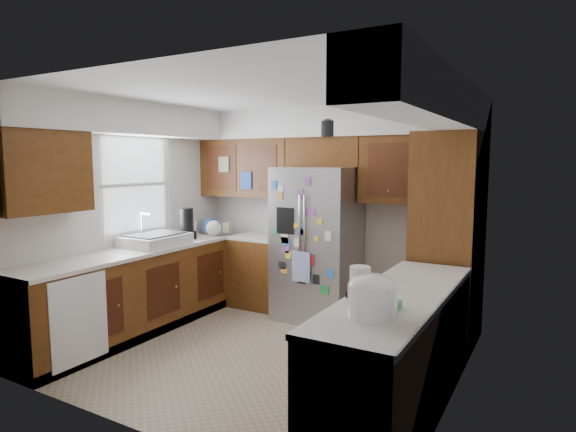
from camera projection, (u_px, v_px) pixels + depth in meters
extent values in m
plane|color=gray|center=(263.00, 352.00, 4.74)|extent=(3.60, 3.60, 0.00)
cube|color=silver|center=(332.00, 211.00, 5.97)|extent=(3.60, 0.04, 2.50)
cube|color=silver|center=(129.00, 216.00, 5.48)|extent=(0.04, 3.20, 2.50)
cube|color=silver|center=(458.00, 242.00, 3.71)|extent=(0.04, 3.20, 2.50)
cube|color=silver|center=(132.00, 255.00, 3.21)|extent=(3.60, 0.04, 2.50)
cube|color=white|center=(261.00, 92.00, 4.45)|extent=(3.60, 3.20, 0.02)
cube|color=silver|center=(326.00, 122.00, 5.69)|extent=(3.60, 0.38, 0.35)
cube|color=silver|center=(138.00, 119.00, 5.26)|extent=(0.38, 3.20, 0.35)
cube|color=silver|center=(438.00, 102.00, 3.68)|extent=(0.38, 3.20, 0.35)
cube|color=#432A0C|center=(248.00, 168.00, 6.33)|extent=(1.33, 0.34, 0.75)
cube|color=#432A0C|center=(421.00, 170.00, 5.21)|extent=(1.33, 0.34, 0.75)
cube|color=#432A0C|center=(41.00, 172.00, 4.34)|extent=(0.34, 0.85, 0.75)
cube|color=white|center=(135.00, 185.00, 5.52)|extent=(0.02, 0.90, 1.05)
cube|color=white|center=(138.00, 185.00, 5.50)|extent=(0.01, 1.02, 1.15)
cube|color=#1C48A8|center=(246.00, 180.00, 6.13)|extent=(0.16, 0.02, 0.22)
cube|color=#C6B697|center=(224.00, 164.00, 6.28)|extent=(0.16, 0.02, 0.20)
cube|color=#432A0C|center=(130.00, 295.00, 5.17)|extent=(0.60, 2.60, 0.88)
cube|color=#432A0C|center=(263.00, 272.00, 6.21)|extent=(0.75, 0.60, 0.88)
cube|color=silver|center=(128.00, 253.00, 5.11)|extent=(0.63, 2.60, 0.04)
cube|color=silver|center=(263.00, 237.00, 6.16)|extent=(0.75, 0.60, 0.04)
cube|color=black|center=(131.00, 330.00, 5.21)|extent=(0.60, 2.60, 0.10)
cube|color=silver|center=(80.00, 320.00, 4.28)|extent=(0.01, 0.58, 0.80)
cube|color=#432A0C|center=(399.00, 357.00, 3.54)|extent=(0.60, 2.25, 0.88)
cube|color=silver|center=(401.00, 296.00, 3.49)|extent=(0.63, 2.25, 0.04)
cube|color=black|center=(397.00, 407.00, 3.58)|extent=(0.60, 2.25, 0.10)
cube|color=#432A0C|center=(448.00, 240.00, 4.87)|extent=(0.60, 0.90, 2.15)
cube|color=#A1A0A5|center=(317.00, 244.00, 5.67)|extent=(0.90, 0.75, 1.80)
cylinder|color=silver|center=(299.00, 235.00, 5.33)|extent=(0.02, 0.02, 0.90)
cylinder|color=silver|center=(304.00, 236.00, 5.30)|extent=(0.02, 0.02, 0.90)
cube|color=black|center=(285.00, 221.00, 5.42)|extent=(0.22, 0.01, 0.30)
cube|color=silver|center=(301.00, 267.00, 5.35)|extent=(0.22, 0.01, 0.34)
cube|color=orange|center=(303.00, 232.00, 5.32)|extent=(0.09, 0.00, 0.06)
cube|color=orange|center=(280.00, 195.00, 5.42)|extent=(0.06, 0.00, 0.08)
cube|color=black|center=(316.00, 280.00, 5.30)|extent=(0.08, 0.00, 0.11)
cube|color=yellow|center=(288.00, 255.00, 5.44)|extent=(0.07, 0.00, 0.09)
cube|color=black|center=(302.00, 262.00, 5.36)|extent=(0.08, 0.00, 0.07)
cube|color=blue|center=(286.00, 242.00, 5.44)|extent=(0.10, 0.00, 0.07)
cube|color=yellow|center=(297.00, 226.00, 5.35)|extent=(0.08, 0.00, 0.05)
cube|color=#8C4C99|center=(310.00, 212.00, 5.25)|extent=(0.10, 0.00, 0.07)
cube|color=blue|center=(274.00, 185.00, 5.45)|extent=(0.07, 0.00, 0.09)
cube|color=white|center=(294.00, 254.00, 5.40)|extent=(0.06, 0.00, 0.05)
cube|color=black|center=(282.00, 265.00, 5.50)|extent=(0.09, 0.00, 0.08)
cube|color=#8C4C99|center=(285.00, 250.00, 5.46)|extent=(0.10, 0.00, 0.08)
cube|color=white|center=(281.00, 189.00, 5.40)|extent=(0.07, 0.00, 0.06)
cube|color=orange|center=(285.00, 240.00, 5.45)|extent=(0.10, 0.00, 0.07)
cube|color=blue|center=(301.00, 231.00, 5.33)|extent=(0.11, 0.00, 0.09)
cube|color=white|center=(297.00, 243.00, 5.37)|extent=(0.07, 0.00, 0.10)
cube|color=green|center=(324.00, 290.00, 5.26)|extent=(0.10, 0.00, 0.09)
cube|color=green|center=(274.00, 231.00, 5.50)|extent=(0.06, 0.00, 0.06)
cube|color=white|center=(328.00, 236.00, 5.17)|extent=(0.08, 0.00, 0.11)
cube|color=yellow|center=(316.00, 239.00, 5.25)|extent=(0.06, 0.00, 0.05)
cube|color=white|center=(285.00, 237.00, 5.44)|extent=(0.09, 0.00, 0.07)
cube|color=red|center=(302.00, 257.00, 5.36)|extent=(0.09, 0.00, 0.05)
cube|color=red|center=(310.00, 260.00, 5.31)|extent=(0.11, 0.00, 0.12)
cube|color=#8C4C99|center=(300.00, 194.00, 5.29)|extent=(0.07, 0.00, 0.11)
cube|color=#8C4C99|center=(307.00, 182.00, 5.23)|extent=(0.07, 0.00, 0.10)
cube|color=blue|center=(330.00, 273.00, 5.20)|extent=(0.08, 0.00, 0.10)
cube|color=orange|center=(284.00, 271.00, 5.49)|extent=(0.09, 0.00, 0.06)
cube|color=yellow|center=(320.00, 221.00, 5.20)|extent=(0.06, 0.00, 0.07)
cube|color=black|center=(301.00, 281.00, 5.39)|extent=(0.11, 0.00, 0.05)
cube|color=#432A0C|center=(326.00, 152.00, 5.74)|extent=(0.96, 0.34, 0.35)
sphere|color=#26289F|center=(315.00, 127.00, 5.77)|extent=(0.25, 0.25, 0.25)
cylinder|color=black|center=(332.00, 129.00, 5.59)|extent=(0.31, 0.31, 0.18)
ellipsoid|color=#333338|center=(332.00, 121.00, 5.58)|extent=(0.29, 0.29, 0.13)
cube|color=silver|center=(156.00, 240.00, 5.45)|extent=(0.52, 0.70, 0.12)
cube|color=black|center=(155.00, 234.00, 5.44)|extent=(0.44, 0.60, 0.02)
cylinder|color=silver|center=(142.00, 225.00, 5.53)|extent=(0.02, 0.02, 0.30)
cylinder|color=silver|center=(146.00, 214.00, 5.48)|extent=(0.16, 0.02, 0.02)
cube|color=yellow|center=(152.00, 248.00, 5.14)|extent=(0.10, 0.18, 0.04)
cube|color=black|center=(187.00, 235.00, 5.87)|extent=(0.18, 0.14, 0.10)
cylinder|color=black|center=(187.00, 220.00, 5.84)|extent=(0.16, 0.16, 0.28)
cylinder|color=#A1A0A5|center=(192.00, 229.00, 6.08)|extent=(0.14, 0.14, 0.20)
sphere|color=silver|center=(214.00, 228.00, 6.11)|extent=(0.20, 0.20, 0.20)
cube|color=#3F72B2|center=(209.00, 225.00, 6.46)|extent=(0.14, 0.10, 0.18)
cube|color=#BFB28C|center=(228.00, 228.00, 6.36)|extent=(0.10, 0.08, 0.14)
cylinder|color=silver|center=(174.00, 237.00, 5.71)|extent=(0.08, 0.08, 0.11)
cylinder|color=white|center=(372.00, 301.00, 2.95)|extent=(0.30, 0.30, 0.20)
ellipsoid|color=white|center=(373.00, 285.00, 2.94)|extent=(0.29, 0.29, 0.13)
cube|color=black|center=(351.00, 294.00, 3.02)|extent=(0.04, 0.06, 0.04)
cylinder|color=white|center=(360.00, 289.00, 3.04)|extent=(0.13, 0.13, 0.29)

